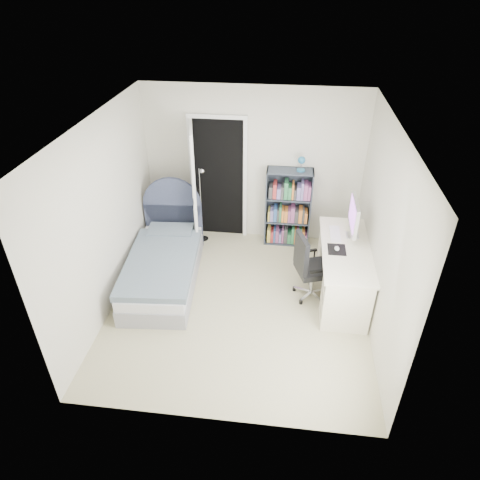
# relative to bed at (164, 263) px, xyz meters

# --- Properties ---
(room_shell) EXTENTS (3.50, 3.70, 2.60)m
(room_shell) POSITION_rel_bed_xyz_m (1.14, -0.42, 0.97)
(room_shell) COLOR tan
(room_shell) RESTS_ON ground
(door) EXTENTS (0.92, 0.81, 2.06)m
(door) POSITION_rel_bed_xyz_m (0.39, 1.10, 0.76)
(door) COLOR black
(door) RESTS_ON ground
(bed) EXTENTS (1.08, 2.04, 1.22)m
(bed) POSITION_rel_bed_xyz_m (0.00, 0.00, 0.00)
(bed) COLOR gray
(bed) RESTS_ON ground
(nightstand) EXTENTS (0.39, 0.39, 0.57)m
(nightstand) POSITION_rel_bed_xyz_m (-0.26, 1.17, 0.10)
(nightstand) COLOR #D5BE83
(nightstand) RESTS_ON ground
(floor_lamp) EXTENTS (0.19, 0.19, 1.31)m
(floor_lamp) POSITION_rel_bed_xyz_m (0.36, 1.10, 0.26)
(floor_lamp) COLOR silver
(floor_lamp) RESTS_ON ground
(bookcase) EXTENTS (0.72, 0.31, 1.53)m
(bookcase) POSITION_rel_bed_xyz_m (1.74, 1.23, 0.32)
(bookcase) COLOR #363F4A
(bookcase) RESTS_ON ground
(desk) EXTENTS (0.64, 1.60, 1.31)m
(desk) POSITION_rel_bed_xyz_m (2.53, -0.03, 0.15)
(desk) COLOR #EEE6C7
(desk) RESTS_ON ground
(office_chair) EXTENTS (0.56, 0.57, 0.99)m
(office_chair) POSITION_rel_bed_xyz_m (2.05, -0.15, 0.27)
(office_chair) COLOR silver
(office_chair) RESTS_ON ground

